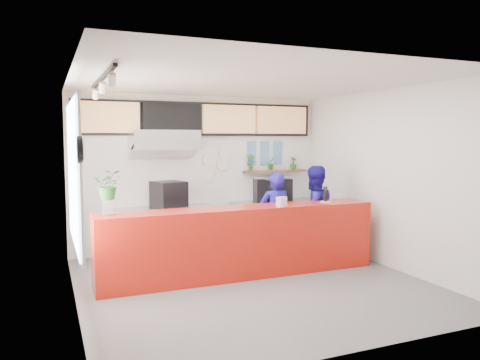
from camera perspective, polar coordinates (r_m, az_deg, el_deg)
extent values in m
plane|color=slate|center=(7.21, 1.44, -12.45)|extent=(5.00, 5.00, 0.00)
plane|color=silver|center=(6.93, 1.49, 11.95)|extent=(5.00, 5.00, 0.00)
plane|color=white|center=(9.24, -4.87, 0.89)|extent=(5.00, 0.00, 5.00)
plane|color=white|center=(6.32, -19.71, -1.31)|extent=(0.00, 5.00, 5.00)
plane|color=white|center=(8.25, 17.53, 0.17)|extent=(0.00, 5.00, 5.00)
cube|color=#B3180C|center=(7.42, 0.18, -7.54)|extent=(4.50, 0.60, 1.10)
cube|color=beige|center=(9.22, -4.90, 7.72)|extent=(5.00, 0.02, 0.80)
cube|color=#B2B5BA|center=(8.88, -9.17, -6.17)|extent=(1.80, 0.60, 0.90)
cube|color=black|center=(8.79, -8.68, -1.73)|extent=(0.66, 0.66, 0.48)
cube|color=#B2B5BA|center=(8.66, -9.25, 4.86)|extent=(1.20, 0.70, 0.35)
cube|color=#B2B5BA|center=(8.67, -9.23, 3.54)|extent=(1.20, 0.69, 0.31)
cube|color=#B2B5BA|center=(9.66, 4.27, -5.21)|extent=(1.80, 0.60, 0.90)
cube|color=black|center=(9.54, 3.96, -1.19)|extent=(0.83, 0.68, 0.47)
cube|color=#A2A3A9|center=(9.51, 3.97, 0.28)|extent=(0.74, 0.63, 0.06)
cube|color=brown|center=(9.76, 4.30, 1.11)|extent=(1.40, 0.18, 0.04)
cube|color=tan|center=(8.73, -15.77, 7.37)|extent=(1.10, 0.10, 0.55)
cube|color=black|center=(8.95, -8.31, 7.44)|extent=(1.10, 0.10, 0.55)
cube|color=tan|center=(9.30, -1.32, 7.40)|extent=(1.10, 0.10, 0.55)
cube|color=tan|center=(9.78, 5.08, 7.27)|extent=(1.10, 0.10, 0.55)
cube|color=black|center=(9.19, -4.84, 7.41)|extent=(4.80, 0.04, 0.65)
cube|color=silver|center=(6.60, -19.63, 0.69)|extent=(0.04, 2.20, 1.90)
cube|color=#B2B5BA|center=(6.61, -19.46, 0.70)|extent=(0.03, 2.30, 2.00)
cylinder|color=black|center=(5.39, -18.96, 3.52)|extent=(0.05, 0.30, 0.30)
cylinder|color=white|center=(5.39, -18.64, 3.53)|extent=(0.02, 0.26, 0.26)
cube|color=black|center=(6.37, -16.43, 11.81)|extent=(0.05, 2.40, 0.04)
cylinder|color=silver|center=(9.24, -3.94, 2.45)|extent=(0.24, 0.03, 0.24)
cylinder|color=silver|center=(9.35, -2.19, 1.87)|extent=(0.24, 0.03, 0.24)
cylinder|color=silver|center=(9.26, -3.93, 0.59)|extent=(0.24, 0.03, 0.24)
cylinder|color=silver|center=(9.36, -1.91, 3.40)|extent=(0.24, 0.03, 0.24)
cube|color=#598CBF|center=(9.59, 1.43, 4.04)|extent=(0.20, 0.02, 0.25)
cube|color=#598CBF|center=(9.72, 3.05, 4.05)|extent=(0.20, 0.02, 0.25)
cube|color=#598CBF|center=(9.85, 4.63, 4.06)|extent=(0.20, 0.02, 0.25)
cube|color=#598CBF|center=(9.60, 1.43, 2.55)|extent=(0.20, 0.02, 0.25)
cube|color=#598CBF|center=(9.73, 3.04, 2.58)|extent=(0.20, 0.02, 0.25)
cube|color=#598CBF|center=(9.86, 4.62, 2.60)|extent=(0.20, 0.02, 0.25)
imported|color=navy|center=(8.24, 4.28, -4.57)|extent=(0.61, 0.43, 1.59)
imported|color=navy|center=(8.49, 8.96, -3.97)|extent=(0.88, 0.71, 1.69)
imported|color=#205C20|center=(9.51, 1.31, 2.17)|extent=(0.20, 0.15, 0.34)
imported|color=#205C20|center=(9.70, 3.80, 2.03)|extent=(0.19, 0.17, 0.28)
imported|color=#205C20|center=(9.95, 6.52, 2.04)|extent=(0.19, 0.18, 0.26)
cylinder|color=silver|center=(6.79, -15.64, -3.18)|extent=(0.24, 0.24, 0.24)
imported|color=#205C20|center=(6.75, -15.70, -0.55)|extent=(0.44, 0.40, 0.42)
cube|color=silver|center=(7.52, 5.08, -2.59)|extent=(0.19, 0.16, 0.14)
cylinder|color=silver|center=(8.03, 10.35, -2.63)|extent=(0.18, 0.18, 0.01)
cylinder|color=black|center=(8.01, 10.37, -1.70)|extent=(0.07, 0.07, 0.25)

